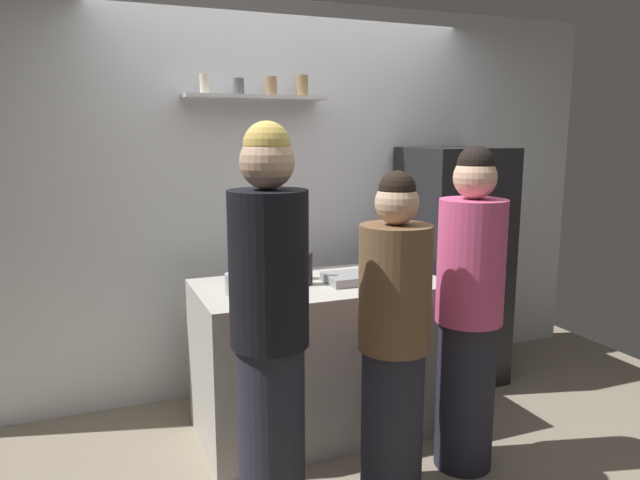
# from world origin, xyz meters

# --- Properties ---
(ground_plane) EXTENTS (5.28, 5.28, 0.00)m
(ground_plane) POSITION_xyz_m (0.00, 0.00, 0.00)
(ground_plane) COLOR gray
(back_wall_assembly) EXTENTS (4.80, 0.32, 2.60)m
(back_wall_assembly) POSITION_xyz_m (-0.00, 1.25, 1.30)
(back_wall_assembly) COLOR white
(back_wall_assembly) RESTS_ON ground
(refrigerator) EXTENTS (0.63, 0.66, 1.65)m
(refrigerator) POSITION_xyz_m (1.08, 0.85, 0.82)
(refrigerator) COLOR black
(refrigerator) RESTS_ON ground
(counter) EXTENTS (1.42, 0.75, 0.90)m
(counter) POSITION_xyz_m (-0.08, 0.48, 0.45)
(counter) COLOR #B7B2A8
(counter) RESTS_ON ground
(baking_pan) EXTENTS (0.34, 0.24, 0.05)m
(baking_pan) POSITION_xyz_m (0.11, 0.41, 0.92)
(baking_pan) COLOR gray
(baking_pan) RESTS_ON counter
(utensil_holder) EXTENTS (0.11, 0.11, 0.22)m
(utensil_holder) POSITION_xyz_m (-0.60, 0.41, 0.96)
(utensil_holder) COLOR #B2B2B7
(utensil_holder) RESTS_ON counter
(wine_bottle_green_glass) EXTENTS (0.08, 0.08, 0.33)m
(wine_bottle_green_glass) POSITION_xyz_m (-0.47, 0.73, 1.03)
(wine_bottle_green_glass) COLOR #19471E
(wine_bottle_green_glass) RESTS_ON counter
(wine_bottle_dark_glass) EXTENTS (0.08, 0.08, 0.29)m
(wine_bottle_dark_glass) POSITION_xyz_m (-0.17, 0.46, 1.00)
(wine_bottle_dark_glass) COLOR black
(wine_bottle_dark_glass) RESTS_ON counter
(wine_bottle_pale_glass) EXTENTS (0.08, 0.08, 0.29)m
(wine_bottle_pale_glass) POSITION_xyz_m (-0.30, 0.49, 1.00)
(wine_bottle_pale_glass) COLOR #B2BFB2
(wine_bottle_pale_glass) RESTS_ON counter
(water_bottle_plastic) EXTENTS (0.08, 0.08, 0.25)m
(water_bottle_plastic) POSITION_xyz_m (-0.22, 0.62, 1.01)
(water_bottle_plastic) COLOR silver
(water_bottle_plastic) RESTS_ON counter
(person_brown_jacket) EXTENTS (0.34, 0.34, 1.58)m
(person_brown_jacket) POSITION_xyz_m (-0.01, -0.26, 0.78)
(person_brown_jacket) COLOR #262633
(person_brown_jacket) RESTS_ON ground
(person_pink_top) EXTENTS (0.34, 0.34, 1.69)m
(person_pink_top) POSITION_xyz_m (0.47, -0.18, 0.84)
(person_pink_top) COLOR #262633
(person_pink_top) RESTS_ON ground
(person_blonde) EXTENTS (0.34, 0.34, 1.80)m
(person_blonde) POSITION_xyz_m (-0.61, -0.26, 0.90)
(person_blonde) COLOR #262633
(person_blonde) RESTS_ON ground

